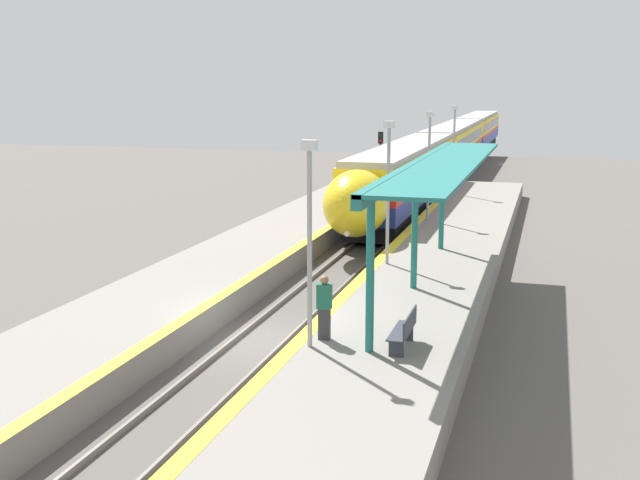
{
  "coord_description": "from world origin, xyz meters",
  "views": [
    {
      "loc": [
        7.63,
        -20.39,
        7.24
      ],
      "look_at": [
        0.55,
        3.94,
        2.21
      ],
      "focal_mm": 45.0,
      "sensor_mm": 36.0,
      "label": 1
    }
  ],
  "objects_px": {
    "railway_signal": "(380,160)",
    "lamppost_far": "(429,158)",
    "train": "(451,147)",
    "platform_bench": "(405,330)",
    "lamppost_near": "(310,230)",
    "lamppost_mid": "(388,183)",
    "lamppost_farthest": "(454,143)",
    "person_waiting": "(324,307)"
  },
  "relations": [
    {
      "from": "lamppost_mid",
      "to": "platform_bench",
      "type": "bearing_deg",
      "value": -75.82
    },
    {
      "from": "platform_bench",
      "to": "person_waiting",
      "type": "xyz_separation_m",
      "value": [
        -2.07,
        0.15,
        0.37
      ]
    },
    {
      "from": "platform_bench",
      "to": "railway_signal",
      "type": "xyz_separation_m",
      "value": [
        -6.61,
        28.23,
        1.3
      ]
    },
    {
      "from": "lamppost_near",
      "to": "lamppost_mid",
      "type": "xyz_separation_m",
      "value": [
        0.0,
        9.43,
        0.0
      ]
    },
    {
      "from": "platform_bench",
      "to": "lamppost_far",
      "type": "height_order",
      "value": "lamppost_far"
    },
    {
      "from": "train",
      "to": "lamppost_mid",
      "type": "distance_m",
      "value": 35.39
    },
    {
      "from": "railway_signal",
      "to": "lamppost_farthest",
      "type": "bearing_deg",
      "value": -5.46
    },
    {
      "from": "lamppost_near",
      "to": "lamppost_far",
      "type": "bearing_deg",
      "value": 90.0
    },
    {
      "from": "railway_signal",
      "to": "lamppost_far",
      "type": "relative_size",
      "value": 0.86
    },
    {
      "from": "railway_signal",
      "to": "lamppost_near",
      "type": "height_order",
      "value": "lamppost_near"
    },
    {
      "from": "lamppost_mid",
      "to": "lamppost_far",
      "type": "height_order",
      "value": "same"
    },
    {
      "from": "train",
      "to": "railway_signal",
      "type": "xyz_separation_m",
      "value": [
        -2.19,
        -16.01,
        0.42
      ]
    },
    {
      "from": "lamppost_near",
      "to": "platform_bench",
      "type": "bearing_deg",
      "value": 11.93
    },
    {
      "from": "railway_signal",
      "to": "lamppost_far",
      "type": "distance_m",
      "value": 10.82
    },
    {
      "from": "lamppost_far",
      "to": "railway_signal",
      "type": "bearing_deg",
      "value": 113.84
    },
    {
      "from": "platform_bench",
      "to": "lamppost_far",
      "type": "distance_m",
      "value": 18.68
    },
    {
      "from": "train",
      "to": "lamppost_far",
      "type": "relative_size",
      "value": 13.12
    },
    {
      "from": "person_waiting",
      "to": "railway_signal",
      "type": "bearing_deg",
      "value": 99.19
    },
    {
      "from": "platform_bench",
      "to": "lamppost_farthest",
      "type": "distance_m",
      "value": 28.01
    },
    {
      "from": "train",
      "to": "lamppost_mid",
      "type": "xyz_separation_m",
      "value": [
        2.16,
        -35.29,
        1.54
      ]
    },
    {
      "from": "person_waiting",
      "to": "railway_signal",
      "type": "xyz_separation_m",
      "value": [
        -4.54,
        28.09,
        0.93
      ]
    },
    {
      "from": "lamppost_far",
      "to": "lamppost_farthest",
      "type": "bearing_deg",
      "value": 90.0
    },
    {
      "from": "railway_signal",
      "to": "lamppost_far",
      "type": "bearing_deg",
      "value": -66.16
    },
    {
      "from": "train",
      "to": "lamppost_near",
      "type": "relative_size",
      "value": 13.12
    },
    {
      "from": "railway_signal",
      "to": "lamppost_mid",
      "type": "height_order",
      "value": "lamppost_mid"
    },
    {
      "from": "train",
      "to": "lamppost_mid",
      "type": "relative_size",
      "value": 13.12
    },
    {
      "from": "train",
      "to": "platform_bench",
      "type": "height_order",
      "value": "train"
    },
    {
      "from": "railway_signal",
      "to": "lamppost_near",
      "type": "bearing_deg",
      "value": -81.38
    },
    {
      "from": "lamppost_mid",
      "to": "lamppost_far",
      "type": "relative_size",
      "value": 1.0
    },
    {
      "from": "lamppost_near",
      "to": "lamppost_far",
      "type": "xyz_separation_m",
      "value": [
        0.0,
        18.86,
        0.0
      ]
    },
    {
      "from": "lamppost_farthest",
      "to": "lamppost_near",
      "type": "bearing_deg",
      "value": -90.0
    },
    {
      "from": "person_waiting",
      "to": "lamppost_near",
      "type": "distance_m",
      "value": 2.15
    },
    {
      "from": "lamppost_mid",
      "to": "lamppost_farthest",
      "type": "height_order",
      "value": "same"
    },
    {
      "from": "person_waiting",
      "to": "lamppost_far",
      "type": "bearing_deg",
      "value": 90.6
    },
    {
      "from": "train",
      "to": "platform_bench",
      "type": "relative_size",
      "value": 38.53
    },
    {
      "from": "railway_signal",
      "to": "lamppost_farthest",
      "type": "height_order",
      "value": "lamppost_farthest"
    },
    {
      "from": "train",
      "to": "lamppost_far",
      "type": "xyz_separation_m",
      "value": [
        2.16,
        -25.86,
        1.54
      ]
    },
    {
      "from": "train",
      "to": "person_waiting",
      "type": "distance_m",
      "value": 44.17
    },
    {
      "from": "lamppost_mid",
      "to": "lamppost_farthest",
      "type": "xyz_separation_m",
      "value": [
        0.0,
        18.86,
        0.0
      ]
    },
    {
      "from": "platform_bench",
      "to": "person_waiting",
      "type": "distance_m",
      "value": 2.11
    },
    {
      "from": "platform_bench",
      "to": "railway_signal",
      "type": "height_order",
      "value": "railway_signal"
    },
    {
      "from": "railway_signal",
      "to": "lamppost_mid",
      "type": "distance_m",
      "value": 19.8
    }
  ]
}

